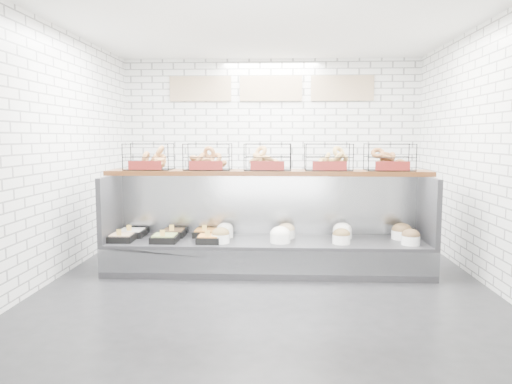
{
  "coord_description": "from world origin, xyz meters",
  "views": [
    {
      "loc": [
        0.15,
        -5.84,
        1.68
      ],
      "look_at": [
        -0.15,
        0.45,
        0.99
      ],
      "focal_mm": 35.0,
      "sensor_mm": 36.0,
      "label": 1
    }
  ],
  "objects": [
    {
      "name": "display_case",
      "position": [
        -0.0,
        0.34,
        0.33
      ],
      "size": [
        4.0,
        0.9,
        1.2
      ],
      "color": "black",
      "rests_on": "ground"
    },
    {
      "name": "room_shell",
      "position": [
        0.0,
        0.6,
        2.06
      ],
      "size": [
        5.02,
        5.51,
        3.01
      ],
      "color": "silver",
      "rests_on": "ground"
    },
    {
      "name": "ground",
      "position": [
        0.0,
        0.0,
        0.0
      ],
      "size": [
        5.5,
        5.5,
        0.0
      ],
      "primitive_type": "plane",
      "color": "black",
      "rests_on": "ground"
    },
    {
      "name": "bagel_shelf",
      "position": [
        -0.0,
        0.52,
        1.38
      ],
      "size": [
        4.1,
        0.5,
        0.4
      ],
      "color": "#3B1D0C",
      "rests_on": "display_case"
    },
    {
      "name": "prep_counter",
      "position": [
        -0.01,
        2.43,
        0.47
      ],
      "size": [
        4.0,
        0.6,
        1.2
      ],
      "color": "#93969B",
      "rests_on": "ground"
    }
  ]
}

